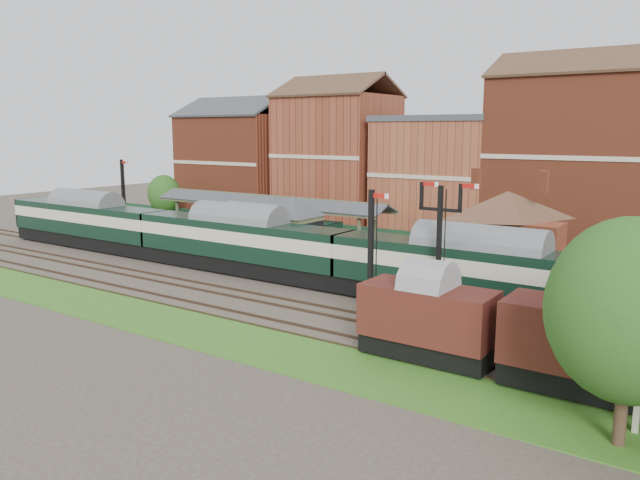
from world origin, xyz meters
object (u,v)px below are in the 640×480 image
Objects in this scene: semaphore_bracket at (440,243)px; goods_van_a at (428,317)px; platform_railcar at (258,230)px; signal_box at (293,231)px; dmu_train at (239,241)px.

semaphore_bracket reaches higher than goods_van_a.
platform_railcar is at bearing 157.26° from semaphore_bracket.
goods_van_a is (2.34, -6.50, -2.43)m from semaphore_bracket.
platform_railcar is (-21.47, 9.00, -2.40)m from semaphore_bracket.
semaphore_bracket reaches higher than signal_box.
dmu_train is 7.42m from platform_railcar.
dmu_train reaches higher than goods_van_a.
signal_box is 7.27m from platform_railcar.
signal_box is 4.38m from dmu_train.
semaphore_bracket is at bearing 109.77° from goods_van_a.
goods_van_a is (17.37, -12.25, -0.99)m from signal_box.
signal_box reaches higher than goods_van_a.
signal_box reaches higher than platform_railcar.
platform_railcar is at bearing 153.20° from signal_box.
dmu_train is at bearing -131.59° from signal_box.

